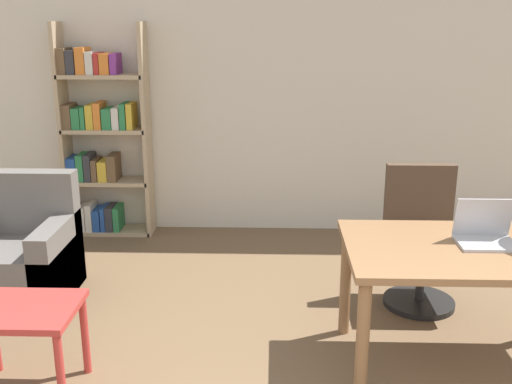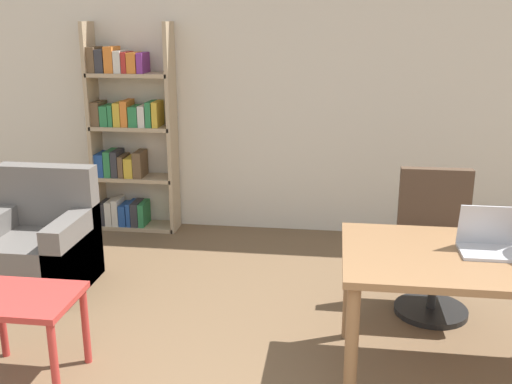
{
  "view_description": "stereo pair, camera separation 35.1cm",
  "coord_description": "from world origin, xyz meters",
  "px_view_note": "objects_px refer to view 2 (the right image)",
  "views": [
    {
      "loc": [
        -0.12,
        -1.07,
        2.0
      ],
      "look_at": [
        -0.23,
        2.3,
        1.01
      ],
      "focal_mm": 42.0,
      "sensor_mm": 36.0,
      "label": 1
    },
    {
      "loc": [
        0.23,
        -1.04,
        2.0
      ],
      "look_at": [
        -0.23,
        2.3,
        1.01
      ],
      "focal_mm": 42.0,
      "sensor_mm": 36.0,
      "label": 2
    }
  ],
  "objects_px": {
    "office_chair": "(434,248)",
    "armchair": "(38,249)",
    "bookshelf": "(127,138)",
    "side_table_blue": "(23,310)",
    "desk": "(477,273)",
    "laptop": "(490,242)"
  },
  "relations": [
    {
      "from": "armchair",
      "to": "bookshelf",
      "type": "bearing_deg",
      "value": 79.52
    },
    {
      "from": "side_table_blue",
      "to": "laptop",
      "type": "bearing_deg",
      "value": 8.69
    },
    {
      "from": "desk",
      "to": "office_chair",
      "type": "relative_size",
      "value": 1.47
    },
    {
      "from": "armchair",
      "to": "side_table_blue",
      "type": "bearing_deg",
      "value": -65.93
    },
    {
      "from": "laptop",
      "to": "armchair",
      "type": "bearing_deg",
      "value": 165.58
    },
    {
      "from": "desk",
      "to": "bookshelf",
      "type": "relative_size",
      "value": 0.74
    },
    {
      "from": "laptop",
      "to": "armchair",
      "type": "xyz_separation_m",
      "value": [
        -3.08,
        0.79,
        -0.52
      ]
    },
    {
      "from": "office_chair",
      "to": "bookshelf",
      "type": "bearing_deg",
      "value": 152.83
    },
    {
      "from": "side_table_blue",
      "to": "desk",
      "type": "bearing_deg",
      "value": 7.53
    },
    {
      "from": "laptop",
      "to": "office_chair",
      "type": "xyz_separation_m",
      "value": [
        -0.15,
        0.81,
        -0.36
      ]
    },
    {
      "from": "side_table_blue",
      "to": "office_chair",
      "type": "bearing_deg",
      "value": 26.52
    },
    {
      "from": "armchair",
      "to": "office_chair",
      "type": "bearing_deg",
      "value": 0.33
    },
    {
      "from": "office_chair",
      "to": "armchair",
      "type": "bearing_deg",
      "value": -179.67
    },
    {
      "from": "side_table_blue",
      "to": "armchair",
      "type": "height_order",
      "value": "armchair"
    },
    {
      "from": "bookshelf",
      "to": "office_chair",
      "type": "bearing_deg",
      "value": -27.17
    },
    {
      "from": "desk",
      "to": "bookshelf",
      "type": "height_order",
      "value": "bookshelf"
    },
    {
      "from": "laptop",
      "to": "bookshelf",
      "type": "height_order",
      "value": "bookshelf"
    },
    {
      "from": "bookshelf",
      "to": "laptop",
      "type": "bearing_deg",
      "value": -37.71
    },
    {
      "from": "desk",
      "to": "armchair",
      "type": "height_order",
      "value": "armchair"
    },
    {
      "from": "office_chair",
      "to": "armchair",
      "type": "xyz_separation_m",
      "value": [
        -2.93,
        -0.02,
        -0.16
      ]
    },
    {
      "from": "laptop",
      "to": "side_table_blue",
      "type": "xyz_separation_m",
      "value": [
        -2.55,
        -0.39,
        -0.39
      ]
    },
    {
      "from": "laptop",
      "to": "office_chair",
      "type": "relative_size",
      "value": 0.33
    }
  ]
}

